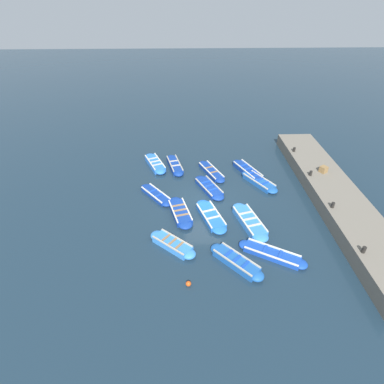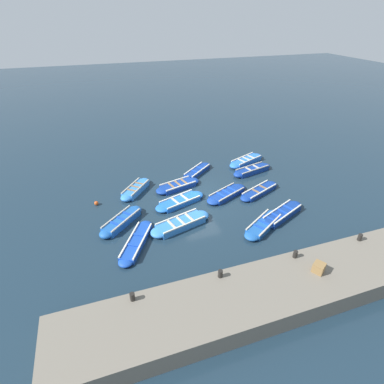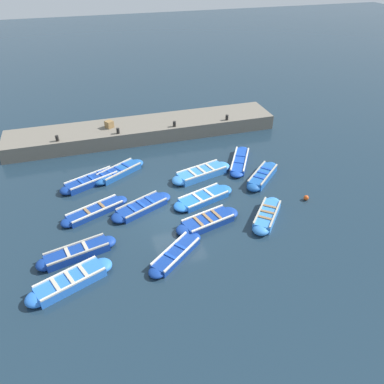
{
  "view_description": "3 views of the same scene",
  "coord_description": "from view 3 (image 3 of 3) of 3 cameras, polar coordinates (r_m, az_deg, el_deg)",
  "views": [
    {
      "loc": [
        -1.25,
        -15.91,
        12.01
      ],
      "look_at": [
        -0.71,
        0.87,
        0.39
      ],
      "focal_mm": 28.0,
      "sensor_mm": 36.0,
      "label": 1
    },
    {
      "loc": [
        15.78,
        -5.83,
        10.64
      ],
      "look_at": [
        0.09,
        -0.56,
        0.5
      ],
      "focal_mm": 28.0,
      "sensor_mm": 36.0,
      "label": 2
    },
    {
      "loc": [
        -14.54,
        3.68,
        11.19
      ],
      "look_at": [
        0.8,
        -0.97,
        0.35
      ],
      "focal_mm": 35.0,
      "sensor_mm": 36.0,
      "label": 3
    }
  ],
  "objects": [
    {
      "name": "ground_plane",
      "position": [
        18.71,
        -2.14,
        -2.67
      ],
      "size": [
        120.0,
        120.0,
        0.0
      ],
      "primitive_type": "plane",
      "color": "#1C303F"
    },
    {
      "name": "boat_drifting",
      "position": [
        18.77,
        -7.66,
        -2.26
      ],
      "size": [
        2.2,
        3.45,
        0.37
      ],
      "color": "navy",
      "rests_on": "ground"
    },
    {
      "name": "boat_end_of_row",
      "position": [
        21.24,
        1.47,
        2.9
      ],
      "size": [
        1.9,
        3.88,
        0.45
      ],
      "color": "#3884E0",
      "rests_on": "ground"
    },
    {
      "name": "boat_inner_gap",
      "position": [
        16.76,
        -17.09,
        -8.82
      ],
      "size": [
        1.52,
        3.49,
        0.43
      ],
      "color": "navy",
      "rests_on": "ground"
    },
    {
      "name": "boat_outer_right",
      "position": [
        15.63,
        -18.01,
        -12.82
      ],
      "size": [
        2.1,
        3.57,
        0.45
      ],
      "color": "blue",
      "rests_on": "ground"
    },
    {
      "name": "boat_far_corner",
      "position": [
        16.06,
        -2.49,
        -9.4
      ],
      "size": [
        2.56,
        2.97,
        0.35
      ],
      "color": "navy",
      "rests_on": "ground"
    },
    {
      "name": "boat_alongside",
      "position": [
        22.7,
        7.3,
        4.68
      ],
      "size": [
        3.61,
        2.49,
        0.36
      ],
      "color": "#1947B7",
      "rests_on": "ground"
    },
    {
      "name": "boat_near_quay",
      "position": [
        21.82,
        -11.04,
        3.07
      ],
      "size": [
        2.48,
        3.35,
        0.4
      ],
      "color": "#1E59AD",
      "rests_on": "ground"
    },
    {
      "name": "boat_bow_out",
      "position": [
        21.32,
        10.7,
        2.41
      ],
      "size": [
        2.82,
        2.95,
        0.46
      ],
      "color": "#1E59AD",
      "rests_on": "ground"
    },
    {
      "name": "boat_outer_left",
      "position": [
        17.7,
        2.43,
        -4.46
      ],
      "size": [
        1.73,
        3.45,
        0.4
      ],
      "color": "navy",
      "rests_on": "ground"
    },
    {
      "name": "boat_stern_in",
      "position": [
        18.96,
        -14.54,
        -2.8
      ],
      "size": [
        2.05,
        3.53,
        0.36
      ],
      "color": "navy",
      "rests_on": "ground"
    },
    {
      "name": "boat_mid_row",
      "position": [
        18.36,
        11.36,
        -3.49
      ],
      "size": [
        2.86,
        2.58,
        0.45
      ],
      "color": "#3884E0",
      "rests_on": "ground"
    },
    {
      "name": "boat_tucked",
      "position": [
        21.3,
        -15.03,
        1.69
      ],
      "size": [
        2.2,
        3.67,
        0.42
      ],
      "color": "navy",
      "rests_on": "ground"
    },
    {
      "name": "boat_centre",
      "position": [
        19.26,
        1.76,
        -0.89
      ],
      "size": [
        1.95,
        3.61,
        0.37
      ],
      "color": "blue",
      "rests_on": "ground"
    },
    {
      "name": "quay_wall",
      "position": [
        25.95,
        -7.3,
        9.41
      ],
      "size": [
        2.94,
        17.88,
        0.95
      ],
      "color": "slate",
      "rests_on": "ground"
    },
    {
      "name": "bollard_north",
      "position": [
        26.08,
        5.34,
        11.24
      ],
      "size": [
        0.2,
        0.2,
        0.35
      ],
      "primitive_type": "cylinder",
      "color": "black",
      "rests_on": "quay_wall"
    },
    {
      "name": "bollard_mid_north",
      "position": [
        25.01,
        -2.7,
        10.33
      ],
      "size": [
        0.2,
        0.2,
        0.35
      ],
      "primitive_type": "cylinder",
      "color": "black",
      "rests_on": "quay_wall"
    },
    {
      "name": "bollard_mid_south",
      "position": [
        24.46,
        -11.22,
        9.13
      ],
      "size": [
        0.2,
        0.2,
        0.35
      ],
      "primitive_type": "cylinder",
      "color": "black",
      "rests_on": "quay_wall"
    },
    {
      "name": "bollard_south",
      "position": [
        24.47,
        -19.87,
        7.7
      ],
      "size": [
        0.2,
        0.2,
        0.35
      ],
      "primitive_type": "cylinder",
      "color": "black",
      "rests_on": "quay_wall"
    },
    {
      "name": "wooden_crate",
      "position": [
        25.39,
        -12.5,
        10.04
      ],
      "size": [
        0.62,
        0.62,
        0.45
      ],
      "primitive_type": "cube",
      "rotation": [
        0.0,
        0.0,
        0.54
      ],
      "color": "olive",
      "rests_on": "quay_wall"
    },
    {
      "name": "buoy_orange_near",
      "position": [
        20.17,
        16.99,
        -0.85
      ],
      "size": [
        0.27,
        0.27,
        0.27
      ],
      "primitive_type": "sphere",
      "color": "#E05119",
      "rests_on": "ground"
    }
  ]
}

